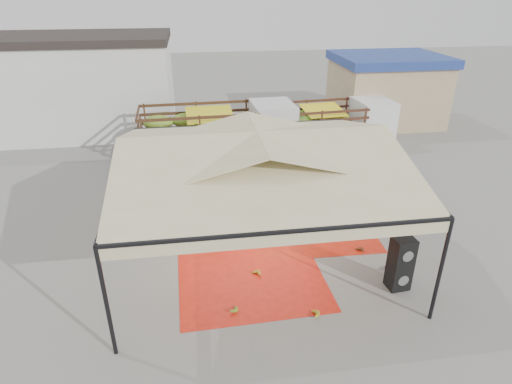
{
  "coord_description": "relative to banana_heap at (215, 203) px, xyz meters",
  "views": [
    {
      "loc": [
        -1.8,
        -11.86,
        7.93
      ],
      "look_at": [
        0.2,
        1.5,
        1.3
      ],
      "focal_mm": 30.0,
      "sensor_mm": 36.0,
      "label": 1
    }
  ],
  "objects": [
    {
      "name": "vendor",
      "position": [
        1.2,
        1.85,
        0.15
      ],
      "size": [
        0.62,
        0.48,
        1.53
      ],
      "primitive_type": "imported",
      "rotation": [
        0.0,
        0.0,
        3.36
      ],
      "color": "gray",
      "rests_on": "ground"
    },
    {
      "name": "tarp_left",
      "position": [
        0.81,
        -3.71,
        -0.61
      ],
      "size": [
        4.39,
        4.2,
        0.01
      ],
      "primitive_type": "cube",
      "rotation": [
        0.0,
        0.0,
        0.03
      ],
      "color": "red",
      "rests_on": "ground"
    },
    {
      "name": "speaker_stack",
      "position": [
        4.93,
        -4.87,
        0.2
      ],
      "size": [
        0.64,
        0.57,
        1.64
      ],
      "rotation": [
        0.0,
        0.0,
        0.1
      ],
      "color": "black",
      "rests_on": "ground"
    },
    {
      "name": "truck_left",
      "position": [
        0.9,
        6.33,
        0.98
      ],
      "size": [
        7.63,
        2.88,
        2.59
      ],
      "rotation": [
        0.0,
        0.0,
        0.04
      ],
      "color": "#50341A",
      "rests_on": "ground"
    },
    {
      "name": "hand_yellow_a",
      "position": [
        2.2,
        -5.7,
        -0.51
      ],
      "size": [
        0.47,
        0.39,
        0.21
      ],
      "primitive_type": "ellipsoid",
      "rotation": [
        0.0,
        0.0,
        0.04
      ],
      "color": "gold",
      "rests_on": "ground"
    },
    {
      "name": "hand_red_b",
      "position": [
        4.49,
        -3.01,
        -0.53
      ],
      "size": [
        0.52,
        0.5,
        0.18
      ],
      "primitive_type": "ellipsoid",
      "rotation": [
        0.0,
        0.0,
        0.6
      ],
      "color": "#5D2E15",
      "rests_on": "ground"
    },
    {
      "name": "hanging_bunches",
      "position": [
        3.67,
        -1.3,
        2.0
      ],
      "size": [
        4.74,
        0.24,
        0.2
      ],
      "color": "#56821B",
      "rests_on": "ground"
    },
    {
      "name": "canopy_tent",
      "position": [
        1.23,
        -2.21,
        2.68
      ],
      "size": [
        8.1,
        8.1,
        4.0
      ],
      "color": "black",
      "rests_on": "ground"
    },
    {
      "name": "hand_red_a",
      "position": [
        4.93,
        -4.05,
        -0.52
      ],
      "size": [
        0.51,
        0.47,
        0.19
      ],
      "primitive_type": "ellipsoid",
      "rotation": [
        0.0,
        0.0,
        -0.37
      ],
      "color": "#5F2315",
      "rests_on": "ground"
    },
    {
      "name": "tarp_right",
      "position": [
        3.32,
        -0.88,
        -0.61
      ],
      "size": [
        4.45,
        4.66,
        0.01
      ],
      "primitive_type": "cube",
      "rotation": [
        0.0,
        0.0,
        -0.03
      ],
      "color": "red",
      "rests_on": "ground"
    },
    {
      "name": "banana_leaves",
      "position": [
        -2.47,
        -0.19,
        -0.62
      ],
      "size": [
        0.96,
        1.36,
        3.7
      ],
      "primitive_type": null,
      "color": "#22691C",
      "rests_on": "ground"
    },
    {
      "name": "building_tan",
      "position": [
        11.23,
        10.79,
        1.46
      ],
      "size": [
        6.3,
        5.3,
        4.1
      ],
      "color": "tan",
      "rests_on": "ground"
    },
    {
      "name": "ground",
      "position": [
        1.23,
        -2.21,
        -0.62
      ],
      "size": [
        90.0,
        90.0,
        0.0
      ],
      "primitive_type": "plane",
      "color": "slate",
      "rests_on": "ground"
    },
    {
      "name": "hand_green",
      "position": [
        0.1,
        -5.16,
        -0.52
      ],
      "size": [
        0.53,
        0.51,
        0.19
      ],
      "primitive_type": "ellipsoid",
      "rotation": [
        0.0,
        0.0,
        -0.55
      ],
      "color": "#487A19",
      "rests_on": "ground"
    },
    {
      "name": "building_white",
      "position": [
        -8.77,
        11.79,
        2.1
      ],
      "size": [
        14.3,
        6.3,
        5.4
      ],
      "color": "silver",
      "rests_on": "ground"
    },
    {
      "name": "truck_right",
      "position": [
        6.74,
        7.01,
        0.83
      ],
      "size": [
        6.98,
        2.84,
        2.34
      ],
      "rotation": [
        0.0,
        0.0,
        0.08
      ],
      "color": "#452417",
      "rests_on": "ground"
    },
    {
      "name": "banana_heap",
      "position": [
        0.0,
        0.0,
        0.0
      ],
      "size": [
        6.75,
        6.02,
        1.23
      ],
      "primitive_type": "ellipsoid",
      "rotation": [
        0.0,
        0.0,
        -0.25
      ],
      "color": "#3F7718",
      "rests_on": "ground"
    },
    {
      "name": "hand_yellow_b",
      "position": [
        0.95,
        -3.77,
        -0.52
      ],
      "size": [
        0.57,
        0.55,
        0.2
      ],
      "primitive_type": "ellipsoid",
      "rotation": [
        0.0,
        0.0,
        0.66
      ],
      "color": "#B88924",
      "rests_on": "ground"
    }
  ]
}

